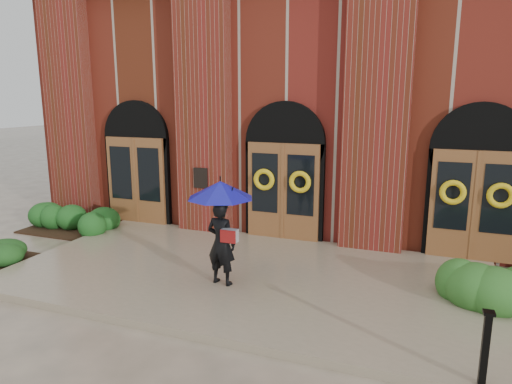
% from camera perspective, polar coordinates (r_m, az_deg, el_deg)
% --- Properties ---
extents(ground, '(90.00, 90.00, 0.00)m').
position_cam_1_polar(ground, '(9.77, -1.59, -11.08)').
color(ground, tan).
rests_on(ground, ground).
extents(landing, '(10.00, 5.30, 0.15)m').
position_cam_1_polar(landing, '(9.87, -1.25, -10.36)').
color(landing, gray).
rests_on(landing, ground).
extents(church_building, '(16.20, 12.53, 7.00)m').
position_cam_1_polar(church_building, '(17.44, 9.58, 10.72)').
color(church_building, maroon).
rests_on(church_building, ground).
extents(man_with_umbrella, '(1.45, 1.45, 2.08)m').
position_cam_1_polar(man_with_umbrella, '(8.84, -4.42, -2.62)').
color(man_with_umbrella, black).
rests_on(man_with_umbrella, landing).
extents(metal_post, '(0.14, 0.14, 1.02)m').
position_cam_1_polar(metal_post, '(6.79, 26.74, -16.89)').
color(metal_post, black).
rests_on(metal_post, landing).
extents(hedge_wall_left, '(2.70, 1.08, 0.69)m').
position_cam_1_polar(hedge_wall_left, '(13.99, -22.22, -3.35)').
color(hedge_wall_left, '#1B501A').
rests_on(hedge_wall_left, ground).
extents(hedge_front_left, '(1.36, 1.17, 0.48)m').
position_cam_1_polar(hedge_front_left, '(11.84, -27.16, -7.02)').
color(hedge_front_left, '#1C4919').
rests_on(hedge_front_left, ground).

